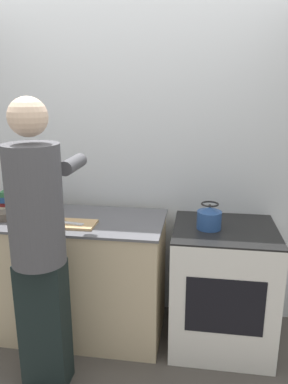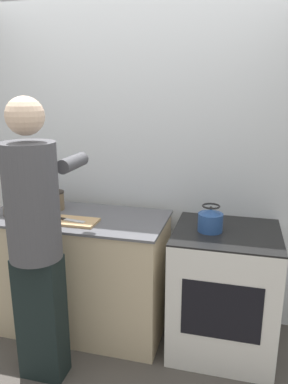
{
  "view_description": "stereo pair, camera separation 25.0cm",
  "coord_description": "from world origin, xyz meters",
  "px_view_note": "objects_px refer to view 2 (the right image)",
  "views": [
    {
      "loc": [
        0.51,
        -2.17,
        1.84
      ],
      "look_at": [
        0.15,
        0.22,
        1.17
      ],
      "focal_mm": 35.0,
      "sensor_mm": 36.0,
      "label": 1
    },
    {
      "loc": [
        0.76,
        -2.12,
        1.84
      ],
      "look_at": [
        0.15,
        0.22,
        1.17
      ],
      "focal_mm": 35.0,
      "sensor_mm": 36.0,
      "label": 2
    }
  ],
  "objects_px": {
    "canister_jar": "(56,200)",
    "kettle": "(210,220)",
    "oven": "(223,290)",
    "bowl_prep": "(12,211)",
    "cutting_board": "(73,221)",
    "knife": "(68,220)",
    "person": "(36,235)"
  },
  "relations": [
    {
      "from": "person",
      "to": "bowl_prep",
      "type": "bearing_deg",
      "value": 135.54
    },
    {
      "from": "canister_jar",
      "to": "cutting_board",
      "type": "bearing_deg",
      "value": -43.28
    },
    {
      "from": "oven",
      "to": "bowl_prep",
      "type": "distance_m",
      "value": 1.66
    },
    {
      "from": "oven",
      "to": "knife",
      "type": "relative_size",
      "value": 3.47
    },
    {
      "from": "canister_jar",
      "to": "bowl_prep",
      "type": "bearing_deg",
      "value": -141.54
    },
    {
      "from": "bowl_prep",
      "to": "cutting_board",
      "type": "bearing_deg",
      "value": -4.48
    },
    {
      "from": "cutting_board",
      "to": "canister_jar",
      "type": "height_order",
      "value": "canister_jar"
    },
    {
      "from": "canister_jar",
      "to": "kettle",
      "type": "bearing_deg",
      "value": -5.29
    },
    {
      "from": "person",
      "to": "knife",
      "type": "distance_m",
      "value": 0.41
    },
    {
      "from": "cutting_board",
      "to": "bowl_prep",
      "type": "height_order",
      "value": "bowl_prep"
    },
    {
      "from": "cutting_board",
      "to": "knife",
      "type": "height_order",
      "value": "knife"
    },
    {
      "from": "canister_jar",
      "to": "person",
      "type": "bearing_deg",
      "value": -72.42
    },
    {
      "from": "knife",
      "to": "person",
      "type": "bearing_deg",
      "value": -82.37
    },
    {
      "from": "oven",
      "to": "bowl_prep",
      "type": "relative_size",
      "value": 6.96
    },
    {
      "from": "cutting_board",
      "to": "canister_jar",
      "type": "bearing_deg",
      "value": 136.72
    },
    {
      "from": "person",
      "to": "cutting_board",
      "type": "bearing_deg",
      "value": 83.17
    },
    {
      "from": "knife",
      "to": "bowl_prep",
      "type": "xyz_separation_m",
      "value": [
        -0.48,
        0.05,
        0.01
      ]
    },
    {
      "from": "cutting_board",
      "to": "canister_jar",
      "type": "relative_size",
      "value": 2.32
    },
    {
      "from": "kettle",
      "to": "bowl_prep",
      "type": "bearing_deg",
      "value": -176.4
    },
    {
      "from": "knife",
      "to": "kettle",
      "type": "distance_m",
      "value": 1.0
    },
    {
      "from": "person",
      "to": "knife",
      "type": "relative_size",
      "value": 6.94
    },
    {
      "from": "kettle",
      "to": "bowl_prep",
      "type": "distance_m",
      "value": 1.47
    },
    {
      "from": "knife",
      "to": "bowl_prep",
      "type": "height_order",
      "value": "bowl_prep"
    },
    {
      "from": "kettle",
      "to": "canister_jar",
      "type": "distance_m",
      "value": 1.22
    },
    {
      "from": "cutting_board",
      "to": "knife",
      "type": "xyz_separation_m",
      "value": [
        -0.04,
        -0.01,
        0.01
      ]
    },
    {
      "from": "cutting_board",
      "to": "kettle",
      "type": "xyz_separation_m",
      "value": [
        0.95,
        0.13,
        0.05
      ]
    },
    {
      "from": "knife",
      "to": "canister_jar",
      "type": "relative_size",
      "value": 1.76
    },
    {
      "from": "oven",
      "to": "bowl_prep",
      "type": "xyz_separation_m",
      "value": [
        -1.58,
        -0.12,
        0.5
      ]
    },
    {
      "from": "person",
      "to": "oven",
      "type": "bearing_deg",
      "value": 27.27
    },
    {
      "from": "cutting_board",
      "to": "knife",
      "type": "bearing_deg",
      "value": -168.63
    },
    {
      "from": "oven",
      "to": "canister_jar",
      "type": "distance_m",
      "value": 1.44
    },
    {
      "from": "knife",
      "to": "kettle",
      "type": "bearing_deg",
      "value": 17.22
    }
  ]
}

